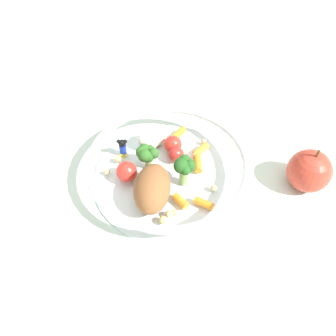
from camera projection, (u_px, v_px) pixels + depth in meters
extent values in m
plane|color=silver|center=(161.00, 171.00, 0.55)|extent=(2.40, 2.40, 0.00)
cylinder|color=white|center=(168.00, 176.00, 0.53)|extent=(0.24, 0.24, 0.01)
torus|color=white|center=(168.00, 161.00, 0.50)|extent=(0.25, 0.25, 0.01)
ellipsoid|color=brown|center=(153.00, 189.00, 0.48)|extent=(0.09, 0.06, 0.05)
cylinder|color=#7FAD5B|center=(184.00, 176.00, 0.51)|extent=(0.01, 0.01, 0.03)
sphere|color=#23561E|center=(184.00, 160.00, 0.49)|extent=(0.02, 0.02, 0.02)
sphere|color=#23561E|center=(181.00, 164.00, 0.50)|extent=(0.02, 0.02, 0.02)
sphere|color=#23561E|center=(180.00, 163.00, 0.49)|extent=(0.02, 0.02, 0.02)
sphere|color=#23561E|center=(181.00, 166.00, 0.49)|extent=(0.02, 0.02, 0.02)
sphere|color=#23561E|center=(185.00, 170.00, 0.48)|extent=(0.02, 0.02, 0.02)
sphere|color=#23561E|center=(190.00, 165.00, 0.49)|extent=(0.02, 0.02, 0.02)
sphere|color=#23561E|center=(188.00, 165.00, 0.49)|extent=(0.02, 0.02, 0.02)
cylinder|color=#8EB766|center=(149.00, 161.00, 0.54)|extent=(0.01, 0.01, 0.02)
sphere|color=#2D6023|center=(150.00, 150.00, 0.53)|extent=(0.02, 0.02, 0.02)
sphere|color=#2D6023|center=(144.00, 149.00, 0.52)|extent=(0.02, 0.02, 0.02)
sphere|color=#2D6023|center=(142.00, 152.00, 0.52)|extent=(0.02, 0.02, 0.02)
sphere|color=#2D6023|center=(145.00, 156.00, 0.51)|extent=(0.02, 0.02, 0.02)
sphere|color=#2D6023|center=(148.00, 157.00, 0.52)|extent=(0.02, 0.02, 0.02)
sphere|color=#2D6023|center=(154.00, 154.00, 0.52)|extent=(0.02, 0.02, 0.02)
sphere|color=#2D6023|center=(152.00, 152.00, 0.53)|extent=(0.02, 0.02, 0.02)
sphere|color=silver|center=(149.00, 137.00, 0.56)|extent=(0.03, 0.03, 0.03)
sphere|color=silver|center=(147.00, 136.00, 0.56)|extent=(0.02, 0.02, 0.02)
sphere|color=silver|center=(148.00, 140.00, 0.56)|extent=(0.02, 0.02, 0.02)
sphere|color=silver|center=(146.00, 139.00, 0.56)|extent=(0.03, 0.03, 0.03)
sphere|color=silver|center=(150.00, 142.00, 0.56)|extent=(0.03, 0.03, 0.03)
sphere|color=silver|center=(149.00, 139.00, 0.56)|extent=(0.03, 0.03, 0.03)
sphere|color=silver|center=(156.00, 137.00, 0.57)|extent=(0.03, 0.03, 0.03)
cube|color=yellow|center=(123.00, 153.00, 0.56)|extent=(0.02, 0.01, 0.00)
cylinder|color=#1933B2|center=(123.00, 149.00, 0.55)|extent=(0.01, 0.01, 0.02)
sphere|color=black|center=(122.00, 143.00, 0.54)|extent=(0.01, 0.01, 0.01)
sphere|color=black|center=(125.00, 141.00, 0.54)|extent=(0.01, 0.01, 0.01)
sphere|color=black|center=(119.00, 141.00, 0.54)|extent=(0.01, 0.01, 0.01)
cylinder|color=orange|center=(198.00, 163.00, 0.54)|extent=(0.04, 0.02, 0.01)
cylinder|color=orange|center=(180.00, 201.00, 0.49)|extent=(0.02, 0.03, 0.01)
cylinder|color=orange|center=(201.00, 150.00, 0.56)|extent=(0.03, 0.03, 0.01)
cylinder|color=orange|center=(204.00, 203.00, 0.49)|extent=(0.02, 0.03, 0.01)
cylinder|color=orange|center=(177.00, 135.00, 0.58)|extent=(0.04, 0.03, 0.01)
sphere|color=red|center=(173.00, 145.00, 0.55)|extent=(0.03, 0.03, 0.03)
sphere|color=red|center=(176.00, 154.00, 0.54)|extent=(0.03, 0.03, 0.03)
sphere|color=red|center=(127.00, 172.00, 0.51)|extent=(0.03, 0.03, 0.03)
sphere|color=#D1B775|center=(169.00, 214.00, 0.48)|extent=(0.01, 0.01, 0.01)
sphere|color=#D1B775|center=(138.00, 182.00, 0.52)|extent=(0.01, 0.01, 0.01)
sphere|color=#D1B775|center=(214.00, 188.00, 0.51)|extent=(0.01, 0.01, 0.01)
sphere|color=#D1B775|center=(107.00, 172.00, 0.53)|extent=(0.01, 0.01, 0.01)
sphere|color=tan|center=(163.00, 220.00, 0.47)|extent=(0.01, 0.01, 0.01)
sphere|color=#D1B775|center=(204.00, 141.00, 0.57)|extent=(0.01, 0.01, 0.01)
sphere|color=#D1B775|center=(195.00, 155.00, 0.55)|extent=(0.01, 0.01, 0.01)
sphere|color=#D1B775|center=(117.00, 160.00, 0.54)|extent=(0.01, 0.01, 0.01)
sphere|color=#D1B775|center=(160.00, 174.00, 0.53)|extent=(0.01, 0.01, 0.01)
sphere|color=tan|center=(183.00, 151.00, 0.56)|extent=(0.01, 0.01, 0.01)
sphere|color=tan|center=(175.00, 213.00, 0.48)|extent=(0.01, 0.01, 0.01)
sphere|color=#BC3828|center=(309.00, 171.00, 0.50)|extent=(0.07, 0.07, 0.07)
cylinder|color=brown|center=(318.00, 153.00, 0.47)|extent=(0.00, 0.00, 0.01)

